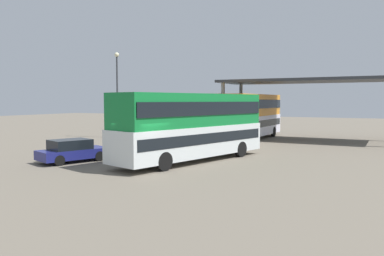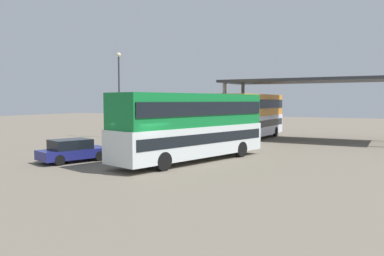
# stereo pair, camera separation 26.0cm
# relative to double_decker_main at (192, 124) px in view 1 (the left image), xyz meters

# --- Properties ---
(ground_plane) EXTENTS (140.00, 140.00, 0.00)m
(ground_plane) POSITION_rel_double_decker_main_xyz_m (-0.86, -3.91, -2.23)
(ground_plane) COLOR #6E6456
(double_decker_main) EXTENTS (5.50, 11.30, 4.05)m
(double_decker_main) POSITION_rel_double_decker_main_xyz_m (0.00, 0.00, 0.00)
(double_decker_main) COLOR silver
(double_decker_main) RESTS_ON ground_plane
(parked_hatchback) EXTENTS (3.07, 4.40, 1.35)m
(parked_hatchback) POSITION_rel_double_decker_main_xyz_m (-6.23, -3.47, -1.56)
(parked_hatchback) COLOR navy
(parked_hatchback) RESTS_ON ground_plane
(double_decker_near_canopy) EXTENTS (3.13, 10.33, 4.33)m
(double_decker_near_canopy) POSITION_rel_double_decker_main_xyz_m (-4.54, 17.88, 0.14)
(double_decker_near_canopy) COLOR navy
(double_decker_near_canopy) RESTS_ON ground_plane
(double_decker_mid_row) EXTENTS (2.91, 11.08, 4.23)m
(double_decker_mid_row) POSITION_rel_double_decker_main_xyz_m (-0.93, 14.61, 0.09)
(double_decker_mid_row) COLOR white
(double_decker_mid_row) RESTS_ON ground_plane
(depot_canopy) EXTENTS (17.08, 6.42, 5.59)m
(depot_canopy) POSITION_rel_double_decker_main_xyz_m (4.46, 15.93, 2.97)
(depot_canopy) COLOR #33353A
(depot_canopy) RESTS_ON ground_plane
(lamppost_tall) EXTENTS (0.44, 0.44, 8.30)m
(lamppost_tall) POSITION_rel_double_decker_main_xyz_m (-13.06, 9.91, 2.95)
(lamppost_tall) COLOR #33353A
(lamppost_tall) RESTS_ON ground_plane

